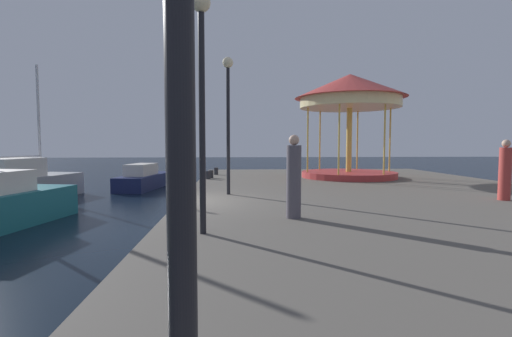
{
  "coord_description": "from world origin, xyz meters",
  "views": [
    {
      "loc": [
        1.64,
        -11.04,
        2.5
      ],
      "look_at": [
        2.49,
        2.4,
        1.61
      ],
      "focal_mm": 25.64,
      "sensor_mm": 36.0,
      "label": 1
    }
  ],
  "objects_px": {
    "lamp_post_far_end": "(228,102)",
    "person_mid_promenade": "(505,172)",
    "sailboat_grey": "(26,184)",
    "carousel": "(350,101)",
    "motorboat_navy": "(144,179)",
    "bollard_south": "(211,174)",
    "bollard_north": "(208,175)",
    "bollard_center": "(216,171)",
    "lamp_post_mid_promenade": "(202,72)",
    "person_far_corner": "(294,179)"
  },
  "relations": [
    {
      "from": "bollard_south",
      "to": "bollard_north",
      "type": "xyz_separation_m",
      "value": [
        -0.11,
        -0.51,
        0.0
      ]
    },
    {
      "from": "sailboat_grey",
      "to": "bollard_center",
      "type": "relative_size",
      "value": 15.39
    },
    {
      "from": "sailboat_grey",
      "to": "carousel",
      "type": "distance_m",
      "value": 15.73
    },
    {
      "from": "carousel",
      "to": "person_far_corner",
      "type": "xyz_separation_m",
      "value": [
        -4.54,
        -10.09,
        -3.0
      ]
    },
    {
      "from": "person_mid_promenade",
      "to": "lamp_post_far_end",
      "type": "bearing_deg",
      "value": 167.78
    },
    {
      "from": "lamp_post_mid_promenade",
      "to": "sailboat_grey",
      "type": "bearing_deg",
      "value": 131.4
    },
    {
      "from": "sailboat_grey",
      "to": "carousel",
      "type": "xyz_separation_m",
      "value": [
        15.13,
        1.68,
        3.97
      ]
    },
    {
      "from": "lamp_post_far_end",
      "to": "bollard_south",
      "type": "bearing_deg",
      "value": 98.9
    },
    {
      "from": "motorboat_navy",
      "to": "bollard_center",
      "type": "xyz_separation_m",
      "value": [
        4.09,
        -0.51,
        0.46
      ]
    },
    {
      "from": "lamp_post_far_end",
      "to": "bollard_north",
      "type": "distance_m",
      "value": 6.38
    },
    {
      "from": "bollard_south",
      "to": "person_far_corner",
      "type": "xyz_separation_m",
      "value": [
        2.51,
        -10.19,
        0.7
      ]
    },
    {
      "from": "bollard_center",
      "to": "person_mid_promenade",
      "type": "distance_m",
      "value": 13.61
    },
    {
      "from": "bollard_center",
      "to": "person_mid_promenade",
      "type": "xyz_separation_m",
      "value": [
        9.22,
        -9.99,
        0.67
      ]
    },
    {
      "from": "carousel",
      "to": "bollard_center",
      "type": "bearing_deg",
      "value": 162.49
    },
    {
      "from": "lamp_post_mid_promenade",
      "to": "lamp_post_far_end",
      "type": "height_order",
      "value": "lamp_post_far_end"
    },
    {
      "from": "sailboat_grey",
      "to": "person_mid_promenade",
      "type": "height_order",
      "value": "sailboat_grey"
    },
    {
      "from": "person_mid_promenade",
      "to": "bollard_north",
      "type": "bearing_deg",
      "value": 142.05
    },
    {
      "from": "sailboat_grey",
      "to": "person_far_corner",
      "type": "height_order",
      "value": "sailboat_grey"
    },
    {
      "from": "bollard_south",
      "to": "lamp_post_mid_promenade",
      "type": "bearing_deg",
      "value": -87.34
    },
    {
      "from": "bollard_south",
      "to": "bollard_center",
      "type": "relative_size",
      "value": 1.0
    },
    {
      "from": "carousel",
      "to": "bollard_center",
      "type": "xyz_separation_m",
      "value": [
        -6.89,
        2.17,
        -3.71
      ]
    },
    {
      "from": "lamp_post_mid_promenade",
      "to": "bollard_north",
      "type": "bearing_deg",
      "value": 93.35
    },
    {
      "from": "lamp_post_mid_promenade",
      "to": "person_mid_promenade",
      "type": "bearing_deg",
      "value": 22.4
    },
    {
      "from": "motorboat_navy",
      "to": "bollard_north",
      "type": "relative_size",
      "value": 13.28
    },
    {
      "from": "motorboat_navy",
      "to": "lamp_post_far_end",
      "type": "xyz_separation_m",
      "value": [
        4.89,
        -8.68,
        3.38
      ]
    },
    {
      "from": "lamp_post_far_end",
      "to": "person_far_corner",
      "type": "relative_size",
      "value": 2.4
    },
    {
      "from": "lamp_post_far_end",
      "to": "bollard_center",
      "type": "xyz_separation_m",
      "value": [
        -0.8,
        8.16,
        -2.92
      ]
    },
    {
      "from": "bollard_south",
      "to": "person_mid_promenade",
      "type": "height_order",
      "value": "person_mid_promenade"
    },
    {
      "from": "bollard_south",
      "to": "person_mid_promenade",
      "type": "distance_m",
      "value": 12.29
    },
    {
      "from": "motorboat_navy",
      "to": "bollard_south",
      "type": "distance_m",
      "value": 4.74
    },
    {
      "from": "person_far_corner",
      "to": "lamp_post_mid_promenade",
      "type": "bearing_deg",
      "value": -145.3
    },
    {
      "from": "bollard_north",
      "to": "person_mid_promenade",
      "type": "relative_size",
      "value": 0.22
    },
    {
      "from": "sailboat_grey",
      "to": "bollard_center",
      "type": "xyz_separation_m",
      "value": [
        8.24,
        3.86,
        0.26
      ]
    },
    {
      "from": "lamp_post_mid_promenade",
      "to": "person_mid_promenade",
      "type": "relative_size",
      "value": 2.43
    },
    {
      "from": "sailboat_grey",
      "to": "bollard_center",
      "type": "distance_m",
      "value": 9.1
    },
    {
      "from": "lamp_post_far_end",
      "to": "sailboat_grey",
      "type": "bearing_deg",
      "value": 154.51
    },
    {
      "from": "lamp_post_far_end",
      "to": "bollard_center",
      "type": "relative_size",
      "value": 11.52
    },
    {
      "from": "lamp_post_mid_promenade",
      "to": "person_far_corner",
      "type": "distance_m",
      "value": 3.22
    },
    {
      "from": "lamp_post_far_end",
      "to": "carousel",
      "type": "bearing_deg",
      "value": 44.49
    },
    {
      "from": "lamp_post_far_end",
      "to": "person_mid_promenade",
      "type": "height_order",
      "value": "lamp_post_far_end"
    },
    {
      "from": "sailboat_grey",
      "to": "bollard_north",
      "type": "bearing_deg",
      "value": 9.04
    },
    {
      "from": "lamp_post_mid_promenade",
      "to": "bollard_center",
      "type": "relative_size",
      "value": 11.21
    },
    {
      "from": "lamp_post_mid_promenade",
      "to": "person_far_corner",
      "type": "bearing_deg",
      "value": 34.7
    },
    {
      "from": "bollard_south",
      "to": "bollard_north",
      "type": "bearing_deg",
      "value": -102.08
    },
    {
      "from": "carousel",
      "to": "sailboat_grey",
      "type": "bearing_deg",
      "value": -173.66
    },
    {
      "from": "motorboat_navy",
      "to": "carousel",
      "type": "relative_size",
      "value": 0.95
    },
    {
      "from": "motorboat_navy",
      "to": "lamp_post_far_end",
      "type": "distance_m",
      "value": 10.52
    },
    {
      "from": "motorboat_navy",
      "to": "bollard_north",
      "type": "height_order",
      "value": "motorboat_navy"
    },
    {
      "from": "bollard_south",
      "to": "person_mid_promenade",
      "type": "bearing_deg",
      "value": -40.16
    },
    {
      "from": "motorboat_navy",
      "to": "carousel",
      "type": "distance_m",
      "value": 12.06
    }
  ]
}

